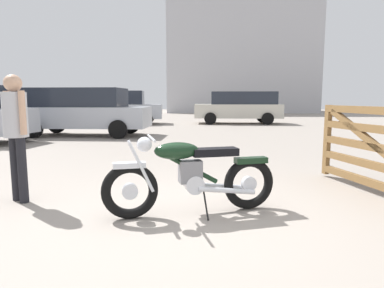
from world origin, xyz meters
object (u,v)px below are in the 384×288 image
at_px(blue_hatchback_right, 55,106).
at_px(red_hatchback_near, 123,107).
at_px(vintage_motorcycle, 190,176).
at_px(bystander, 14,125).
at_px(pale_sedan_back, 239,106).
at_px(white_estate_far, 80,110).

bearing_deg(blue_hatchback_right, red_hatchback_near, -26.54).
bearing_deg(vintage_motorcycle, bystander, -25.79).
distance_m(bystander, red_hatchback_near, 13.96).
relative_size(vintage_motorcycle, blue_hatchback_right, 0.41).
xyz_separation_m(vintage_motorcycle, blue_hatchback_right, (-7.83, 15.52, 0.49)).
bearing_deg(pale_sedan_back, white_estate_far, 45.37).
relative_size(bystander, red_hatchback_near, 0.42).
distance_m(vintage_motorcycle, blue_hatchback_right, 17.39).
bearing_deg(bystander, pale_sedan_back, -163.41).
relative_size(red_hatchback_near, blue_hatchback_right, 0.81).
relative_size(bystander, pale_sedan_back, 0.35).
bearing_deg(red_hatchback_near, white_estate_far, -97.62).
bearing_deg(pale_sedan_back, bystander, 73.72).
relative_size(vintage_motorcycle, pale_sedan_back, 0.43).
height_order(vintage_motorcycle, white_estate_far, white_estate_far).
height_order(vintage_motorcycle, red_hatchback_near, red_hatchback_near).
height_order(red_hatchback_near, blue_hatchback_right, red_hatchback_near).
bearing_deg(bystander, red_hatchback_near, -138.63).
height_order(white_estate_far, blue_hatchback_right, same).
bearing_deg(white_estate_far, blue_hatchback_right, 122.04).
height_order(red_hatchback_near, pale_sedan_back, red_hatchback_near).
relative_size(vintage_motorcycle, red_hatchback_near, 0.51).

